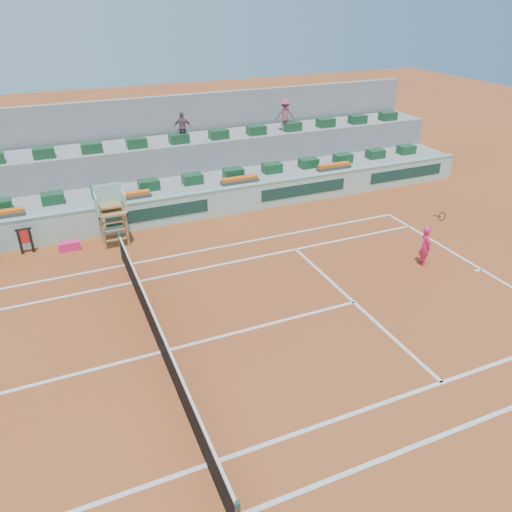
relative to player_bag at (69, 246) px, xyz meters
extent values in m
plane|color=brown|center=(1.75, -7.59, -0.18)|extent=(90.00, 90.00, 0.00)
cube|color=gray|center=(1.75, 3.11, 0.42)|extent=(36.00, 4.00, 1.20)
cube|color=gray|center=(1.75, 4.71, 1.12)|extent=(36.00, 2.40, 2.60)
cube|color=gray|center=(1.75, 6.31, 2.02)|extent=(36.00, 0.40, 4.40)
cube|color=#FC206E|center=(0.00, 0.00, 0.00)|extent=(0.79, 0.35, 0.35)
imported|color=#754E5E|center=(5.97, 4.11, 3.14)|extent=(0.90, 0.57, 1.43)
imported|color=#9D4E5E|center=(11.40, 4.23, 3.23)|extent=(1.19, 0.94, 1.61)
cube|color=silver|center=(13.64, -7.59, -0.17)|extent=(0.12, 10.97, 0.01)
cube|color=silver|center=(1.75, -2.10, -0.17)|extent=(23.77, 0.12, 0.01)
cube|color=silver|center=(1.75, -11.70, -0.17)|extent=(23.77, 0.12, 0.01)
cube|color=silver|center=(1.75, -3.47, -0.17)|extent=(23.77, 0.12, 0.01)
cube|color=silver|center=(8.15, -7.59, -0.17)|extent=(0.12, 8.23, 0.01)
cube|color=silver|center=(1.75, -7.59, -0.17)|extent=(12.80, 0.12, 0.01)
cube|color=silver|center=(13.49, -7.59, -0.17)|extent=(0.30, 0.12, 0.01)
cube|color=black|center=(1.75, -7.59, 0.28)|extent=(0.03, 11.87, 0.92)
cube|color=silver|center=(1.75, -7.59, 0.78)|extent=(0.06, 11.87, 0.07)
cylinder|color=#1D4531|center=(1.75, -1.65, 0.37)|extent=(0.10, 0.10, 1.10)
cube|color=#A5D0BF|center=(1.75, 0.91, 0.42)|extent=(36.00, 0.30, 1.20)
cube|color=#7DA794|center=(1.75, 0.91, 1.05)|extent=(36.00, 0.34, 0.06)
cube|color=#14382F|center=(3.75, 0.75, 0.47)|extent=(4.40, 0.02, 0.56)
cube|color=#14382F|center=(10.75, 0.75, 0.47)|extent=(4.40, 0.02, 0.56)
cube|color=#14382F|center=(16.75, 0.75, 0.47)|extent=(4.40, 0.02, 0.56)
cube|color=olive|center=(1.30, -0.54, 0.50)|extent=(0.08, 0.08, 1.35)
cube|color=olive|center=(2.20, -0.54, 0.50)|extent=(0.08, 0.08, 1.35)
cube|color=olive|center=(1.30, 0.16, 0.50)|extent=(0.08, 0.08, 1.35)
cube|color=olive|center=(2.20, 0.16, 0.50)|extent=(0.08, 0.08, 1.35)
cube|color=olive|center=(1.75, -0.19, 1.21)|extent=(1.10, 0.90, 0.08)
cube|color=#A5D0BF|center=(1.75, 0.19, 1.72)|extent=(1.10, 0.08, 1.00)
cube|color=#A5D0BF|center=(1.23, -0.19, 1.57)|extent=(0.06, 0.90, 0.80)
cube|color=#A5D0BF|center=(2.27, -0.19, 1.57)|extent=(0.06, 0.90, 0.80)
cube|color=olive|center=(1.75, -0.09, 1.45)|extent=(0.80, 0.60, 0.08)
cube|color=olive|center=(1.75, -0.54, 0.17)|extent=(0.90, 0.08, 0.06)
cube|color=olive|center=(1.75, -0.54, 0.57)|extent=(0.90, 0.08, 0.06)
cube|color=olive|center=(1.75, -0.54, 0.92)|extent=(0.90, 0.08, 0.06)
cube|color=#184827|center=(-2.25, 2.21, 1.24)|extent=(0.90, 0.60, 0.44)
cube|color=#184827|center=(-0.25, 2.21, 1.24)|extent=(0.90, 0.60, 0.44)
cube|color=#184827|center=(1.75, 2.21, 1.24)|extent=(0.90, 0.60, 0.44)
cube|color=#184827|center=(3.75, 2.21, 1.24)|extent=(0.90, 0.60, 0.44)
cube|color=#184827|center=(5.75, 2.21, 1.24)|extent=(0.90, 0.60, 0.44)
cube|color=#184827|center=(7.75, 2.21, 1.24)|extent=(0.90, 0.60, 0.44)
cube|color=#184827|center=(9.75, 2.21, 1.24)|extent=(0.90, 0.60, 0.44)
cube|color=#184827|center=(11.75, 2.21, 1.24)|extent=(0.90, 0.60, 0.44)
cube|color=#184827|center=(13.75, 2.21, 1.24)|extent=(0.90, 0.60, 0.44)
cube|color=#184827|center=(15.75, 2.21, 1.24)|extent=(0.90, 0.60, 0.44)
cube|color=#184827|center=(17.75, 2.21, 1.24)|extent=(0.90, 0.60, 0.44)
cube|color=#184827|center=(-0.25, 4.11, 2.64)|extent=(0.90, 0.60, 0.44)
cube|color=#184827|center=(1.75, 4.11, 2.64)|extent=(0.90, 0.60, 0.44)
cube|color=#184827|center=(3.75, 4.11, 2.64)|extent=(0.90, 0.60, 0.44)
cube|color=#184827|center=(5.75, 4.11, 2.64)|extent=(0.90, 0.60, 0.44)
cube|color=#184827|center=(7.75, 4.11, 2.64)|extent=(0.90, 0.60, 0.44)
cube|color=#184827|center=(9.75, 4.11, 2.64)|extent=(0.90, 0.60, 0.44)
cube|color=#184827|center=(11.75, 4.11, 2.64)|extent=(0.90, 0.60, 0.44)
cube|color=#184827|center=(13.75, 4.11, 2.64)|extent=(0.90, 0.60, 0.44)
cube|color=#184827|center=(15.75, 4.11, 2.64)|extent=(0.90, 0.60, 0.44)
cube|color=#184827|center=(17.75, 4.11, 2.64)|extent=(0.90, 0.60, 0.44)
cube|color=#454545|center=(-2.25, 1.41, 1.10)|extent=(1.80, 0.36, 0.16)
cube|color=#454545|center=(2.75, 1.41, 1.10)|extent=(1.80, 0.36, 0.16)
cube|color=#ED5B14|center=(2.75, 1.41, 1.24)|extent=(1.70, 0.32, 0.12)
cube|color=#454545|center=(7.75, 1.41, 1.10)|extent=(1.80, 0.36, 0.16)
cube|color=#ED5B14|center=(7.75, 1.41, 1.24)|extent=(1.70, 0.32, 0.12)
cube|color=#454545|center=(12.75, 1.41, 1.10)|extent=(1.80, 0.36, 0.16)
cube|color=#ED5B14|center=(12.75, 1.41, 1.24)|extent=(1.70, 0.32, 0.12)
cube|color=black|center=(-1.71, 0.40, 0.32)|extent=(0.10, 0.10, 1.00)
cube|color=black|center=(-1.31, 0.40, 0.32)|extent=(0.10, 0.10, 1.00)
cube|color=black|center=(-1.51, 0.40, 0.82)|extent=(0.58, 0.08, 0.06)
cube|color=red|center=(-1.51, 0.38, 0.52)|extent=(0.43, 0.04, 0.56)
imported|color=#FC206E|center=(11.93, -6.39, 0.58)|extent=(0.50, 0.63, 1.51)
cylinder|color=black|center=(11.93, -6.69, 1.87)|extent=(0.03, 0.35, 0.09)
torus|color=black|center=(11.93, -6.91, 1.94)|extent=(0.31, 0.08, 0.31)
camera|label=1|loc=(-0.20, -18.84, 8.80)|focal=35.00mm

